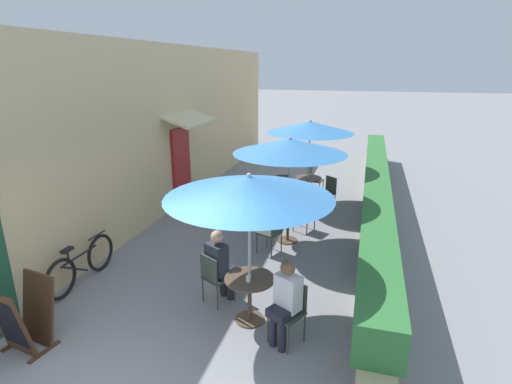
# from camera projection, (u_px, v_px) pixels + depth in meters

# --- Properties ---
(cafe_facade_wall) EXTENTS (0.98, 14.56, 4.20)m
(cafe_facade_wall) POSITION_uv_depth(u_px,v_px,m) (184.00, 125.00, 11.13)
(cafe_facade_wall) COLOR #D6B784
(cafe_facade_wall) RESTS_ON ground_plane
(planter_hedge) EXTENTS (0.60, 13.56, 1.01)m
(planter_hedge) POSITION_uv_depth(u_px,v_px,m) (376.00, 193.00, 10.27)
(planter_hedge) COLOR tan
(planter_hedge) RESTS_ON ground_plane
(patio_table_near) EXTENTS (0.75, 0.75, 0.71)m
(patio_table_near) POSITION_uv_depth(u_px,v_px,m) (250.00, 290.00, 5.89)
(patio_table_near) COLOR brown
(patio_table_near) RESTS_ON ground_plane
(patio_umbrella_near) EXTENTS (2.34, 2.34, 2.31)m
(patio_umbrella_near) POSITION_uv_depth(u_px,v_px,m) (249.00, 187.00, 5.40)
(patio_umbrella_near) COLOR #B7B7BC
(patio_umbrella_near) RESTS_ON ground_plane
(cafe_chair_near_left) EXTENTS (0.54, 0.54, 0.87)m
(cafe_chair_near_left) POSITION_uv_depth(u_px,v_px,m) (214.00, 275.00, 6.31)
(cafe_chair_near_left) COLOR #384238
(cafe_chair_near_left) RESTS_ON ground_plane
(seated_patron_near_left) EXTENTS (0.47, 0.50, 1.25)m
(seated_patron_near_left) POSITION_uv_depth(u_px,v_px,m) (220.00, 263.00, 6.33)
(seated_patron_near_left) COLOR #23232D
(seated_patron_near_left) RESTS_ON ground_plane
(cafe_chair_near_right) EXTENTS (0.54, 0.54, 0.87)m
(cafe_chair_near_right) POSITION_uv_depth(u_px,v_px,m) (290.00, 307.00, 5.47)
(cafe_chair_near_right) COLOR #384238
(cafe_chair_near_right) RESTS_ON ground_plane
(seated_patron_near_right) EXTENTS (0.47, 0.50, 1.25)m
(seated_patron_near_right) POSITION_uv_depth(u_px,v_px,m) (285.00, 300.00, 5.34)
(seated_patron_near_right) COLOR #23232D
(seated_patron_near_right) RESTS_ON ground_plane
(coffee_cup_near) EXTENTS (0.07, 0.07, 0.09)m
(coffee_cup_near) POSITION_uv_depth(u_px,v_px,m) (248.00, 279.00, 5.72)
(coffee_cup_near) COLOR white
(coffee_cup_near) RESTS_ON patio_table_near
(patio_table_mid) EXTENTS (0.75, 0.75, 0.71)m
(patio_table_mid) POSITION_uv_depth(u_px,v_px,m) (288.00, 219.00, 8.61)
(patio_table_mid) COLOR brown
(patio_table_mid) RESTS_ON ground_plane
(patio_umbrella_mid) EXTENTS (2.34, 2.34, 2.31)m
(patio_umbrella_mid) POSITION_uv_depth(u_px,v_px,m) (290.00, 146.00, 8.13)
(patio_umbrella_mid) COLOR #B7B7BC
(patio_umbrella_mid) RESTS_ON ground_plane
(cafe_chair_mid_left) EXTENTS (0.52, 0.52, 0.87)m
(cafe_chair_mid_left) POSITION_uv_depth(u_px,v_px,m) (302.00, 209.00, 9.20)
(cafe_chair_mid_left) COLOR #384238
(cafe_chair_mid_left) RESTS_ON ground_plane
(cafe_chair_mid_right) EXTENTS (0.52, 0.52, 0.87)m
(cafe_chair_mid_right) POSITION_uv_depth(u_px,v_px,m) (272.00, 230.00, 8.02)
(cafe_chair_mid_right) COLOR #384238
(cafe_chair_mid_right) RESTS_ON ground_plane
(patio_table_far) EXTENTS (0.75, 0.75, 0.71)m
(patio_table_far) POSITION_uv_depth(u_px,v_px,m) (308.00, 185.00, 11.10)
(patio_table_far) COLOR brown
(patio_table_far) RESTS_ON ground_plane
(patio_umbrella_far) EXTENTS (2.34, 2.34, 2.31)m
(patio_umbrella_far) POSITION_uv_depth(u_px,v_px,m) (310.00, 127.00, 10.62)
(patio_umbrella_far) COLOR #B7B7BC
(patio_umbrella_far) RESTS_ON ground_plane
(cafe_chair_far_left) EXTENTS (0.51, 0.51, 0.87)m
(cafe_chair_far_left) POSITION_uv_depth(u_px,v_px,m) (283.00, 186.00, 10.98)
(cafe_chair_far_left) COLOR #384238
(cafe_chair_far_left) RESTS_ON ground_plane
(cafe_chair_far_right) EXTENTS (0.56, 0.56, 0.87)m
(cafe_chair_far_right) POSITION_uv_depth(u_px,v_px,m) (328.00, 190.00, 10.58)
(cafe_chair_far_right) COLOR #384238
(cafe_chair_far_right) RESTS_ON ground_plane
(cafe_chair_far_back) EXTENTS (0.47, 0.47, 0.87)m
(cafe_chair_far_back) POSITION_uv_depth(u_px,v_px,m) (313.00, 178.00, 11.74)
(cafe_chair_far_back) COLOR #384238
(cafe_chair_far_back) RESTS_ON ground_plane
(bicycle_leaning) EXTENTS (0.10, 1.71, 0.79)m
(bicycle_leaning) POSITION_uv_depth(u_px,v_px,m) (82.00, 264.00, 6.97)
(bicycle_leaning) COLOR black
(bicycle_leaning) RESTS_ON ground_plane
(menu_board) EXTENTS (0.66, 0.71, 0.99)m
(menu_board) POSITION_uv_depth(u_px,v_px,m) (25.00, 316.00, 5.31)
(menu_board) COLOR #422819
(menu_board) RESTS_ON ground_plane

